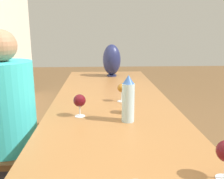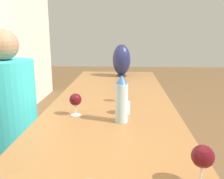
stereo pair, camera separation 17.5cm
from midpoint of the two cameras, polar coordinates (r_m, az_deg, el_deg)
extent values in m
cube|color=#936033|center=(1.56, -2.78, -6.32)|extent=(3.16, 0.86, 0.04)
cylinder|color=#936033|center=(3.10, 3.25, -3.31)|extent=(0.07, 0.07, 0.70)
cylinder|color=#936033|center=(3.10, -8.91, -3.46)|extent=(0.07, 0.07, 0.70)
cylinder|color=#ADCCD6|center=(1.40, 0.14, -3.10)|extent=(0.07, 0.07, 0.22)
cone|color=#33599E|center=(1.37, 0.14, 2.30)|extent=(0.06, 0.06, 0.05)
cylinder|color=silver|center=(1.56, 0.38, -4.10)|extent=(0.07, 0.07, 0.08)
cylinder|color=#1E234C|center=(2.80, -1.86, 3.22)|extent=(0.11, 0.11, 0.01)
ellipsoid|color=#1E234C|center=(2.77, -1.89, 6.80)|extent=(0.20, 0.20, 0.34)
cylinder|color=silver|center=(1.54, -10.59, -6.04)|extent=(0.06, 0.06, 0.00)
cylinder|color=silver|center=(1.53, -10.64, -4.85)|extent=(0.01, 0.01, 0.06)
sphere|color=#510C14|center=(1.51, -10.75, -2.54)|extent=(0.07, 0.07, 0.07)
cylinder|color=silver|center=(0.98, 19.42, -18.82)|extent=(0.06, 0.06, 0.00)
cylinder|color=silver|center=(1.82, -0.59, -2.73)|extent=(0.06, 0.06, 0.00)
cylinder|color=silver|center=(1.81, -0.59, -1.59)|extent=(0.01, 0.01, 0.07)
sphere|color=#995B19|center=(1.79, -0.59, 0.32)|extent=(0.06, 0.06, 0.06)
cube|color=brown|center=(1.89, -24.58, -12.71)|extent=(0.44, 0.44, 0.04)
cylinder|color=brown|center=(2.10, -16.93, -16.59)|extent=(0.04, 0.04, 0.44)
cube|color=#2D2D38|center=(1.97, -22.14, -18.55)|extent=(0.27, 0.20, 0.48)
cylinder|color=#33B7BC|center=(1.78, -25.57, -3.62)|extent=(0.36, 0.36, 0.58)
sphere|color=#9E7051|center=(1.71, -26.91, 8.95)|extent=(0.20, 0.20, 0.20)
camera|label=1|loc=(0.09, -92.86, -0.69)|focal=40.00mm
camera|label=2|loc=(0.09, 87.14, 0.69)|focal=40.00mm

